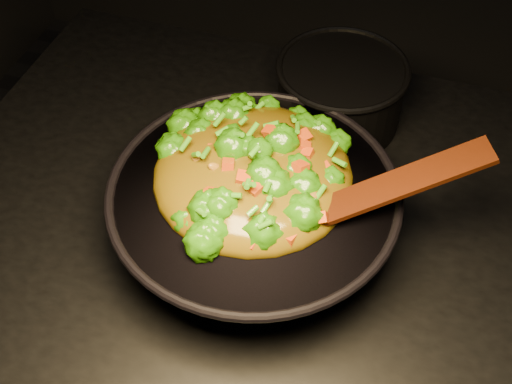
% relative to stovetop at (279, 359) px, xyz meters
% --- Properties ---
extents(stovetop, '(1.20, 0.90, 0.90)m').
position_rel_stovetop_xyz_m(stovetop, '(0.00, 0.00, 0.00)').
color(stovetop, black).
rests_on(stovetop, ground).
extents(wok, '(0.52, 0.52, 0.12)m').
position_rel_stovetop_xyz_m(wok, '(-0.04, -0.03, 0.51)').
color(wok, black).
rests_on(wok, stovetop).
extents(stir_fry, '(0.32, 0.32, 0.10)m').
position_rel_stovetop_xyz_m(stir_fry, '(-0.05, -0.01, 0.62)').
color(stir_fry, '#2B7508').
rests_on(stir_fry, wok).
extents(spatula, '(0.27, 0.17, 0.12)m').
position_rel_stovetop_xyz_m(spatula, '(0.13, -0.02, 0.61)').
color(spatula, '#391B08').
rests_on(spatula, wok).
extents(back_pot, '(0.26, 0.26, 0.13)m').
position_rel_stovetop_xyz_m(back_pot, '(0.02, 0.27, 0.51)').
color(back_pot, black).
rests_on(back_pot, stovetop).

